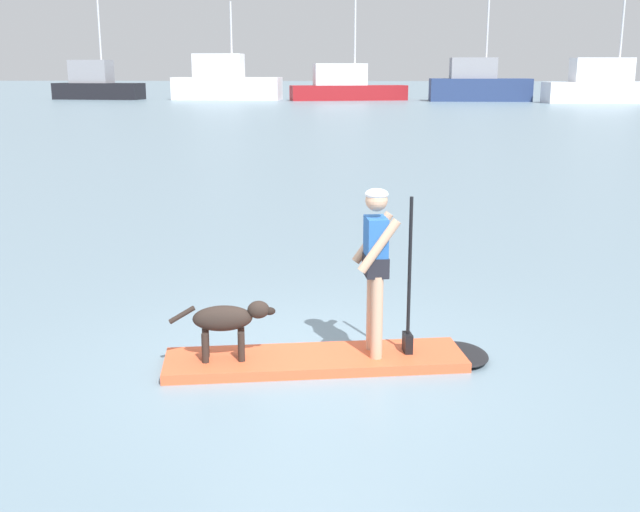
% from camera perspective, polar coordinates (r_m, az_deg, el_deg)
% --- Properties ---
extents(ground_plane, '(400.00, 400.00, 0.00)m').
position_cam_1_polar(ground_plane, '(7.91, -0.36, -8.08)').
color(ground_plane, slate).
extents(paddleboard, '(3.40, 1.26, 0.10)m').
position_cam_1_polar(paddleboard, '(7.91, 1.29, -7.68)').
color(paddleboard, '#E55933').
rests_on(paddleboard, ground_plane).
extents(person_paddler, '(0.64, 0.53, 1.71)m').
position_cam_1_polar(person_paddler, '(7.65, 4.27, -0.27)').
color(person_paddler, tan).
rests_on(person_paddler, paddleboard).
extents(dog, '(1.06, 0.31, 0.60)m').
position_cam_1_polar(dog, '(7.70, -6.89, -4.77)').
color(dog, '#2D231E').
rests_on(dog, paddleboard).
extents(moored_boat_outer, '(9.21, 4.03, 9.67)m').
position_cam_1_polar(moored_boat_outer, '(82.34, -16.30, 12.14)').
color(moored_boat_outer, black).
rests_on(moored_boat_outer, ground_plane).
extents(moored_boat_center, '(10.85, 3.84, 9.35)m').
position_cam_1_polar(moored_boat_center, '(78.46, -7.08, 12.69)').
color(moored_boat_center, white).
rests_on(moored_boat_center, ground_plane).
extents(moored_boat_starboard, '(11.63, 4.93, 9.96)m').
position_cam_1_polar(moored_boat_starboard, '(76.68, 1.94, 12.49)').
color(moored_boat_starboard, maroon).
rests_on(moored_boat_starboard, ground_plane).
extents(moored_boat_far_starboard, '(9.51, 3.74, 13.08)m').
position_cam_1_polar(moored_boat_far_starboard, '(76.27, 11.68, 12.40)').
color(moored_boat_far_starboard, navy).
rests_on(moored_boat_far_starboard, ground_plane).
extents(moored_boat_far_port, '(12.01, 3.83, 9.68)m').
position_cam_1_polar(moored_boat_far_port, '(75.23, 20.62, 11.76)').
color(moored_boat_far_port, white).
rests_on(moored_boat_far_port, ground_plane).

